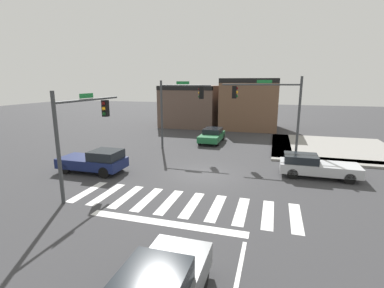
{
  "coord_description": "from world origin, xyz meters",
  "views": [
    {
      "loc": [
        4.04,
        -16.32,
        5.66
      ],
      "look_at": [
        -1.34,
        1.97,
        1.45
      ],
      "focal_mm": 26.29,
      "sensor_mm": 36.0,
      "label": 1
    }
  ],
  "objects_px": {
    "car_green": "(212,135)",
    "car_silver": "(315,166)",
    "car_navy": "(95,161)",
    "traffic_signal_southwest": "(83,123)",
    "traffic_signal_northeast": "(270,103)",
    "traffic_signal_northwest": "(179,103)"
  },
  "relations": [
    {
      "from": "traffic_signal_southwest",
      "to": "traffic_signal_northeast",
      "type": "bearing_deg",
      "value": -42.85
    },
    {
      "from": "traffic_signal_southwest",
      "to": "car_navy",
      "type": "bearing_deg",
      "value": 27.06
    },
    {
      "from": "traffic_signal_northeast",
      "to": "car_green",
      "type": "relative_size",
      "value": 1.44
    },
    {
      "from": "car_green",
      "to": "car_navy",
      "type": "distance_m",
      "value": 12.24
    },
    {
      "from": "traffic_signal_northeast",
      "to": "car_silver",
      "type": "relative_size",
      "value": 1.35
    },
    {
      "from": "car_green",
      "to": "car_navy",
      "type": "xyz_separation_m",
      "value": [
        -5.17,
        -11.09,
        0.05
      ]
    },
    {
      "from": "traffic_signal_northwest",
      "to": "traffic_signal_southwest",
      "type": "relative_size",
      "value": 1.09
    },
    {
      "from": "car_green",
      "to": "car_navy",
      "type": "height_order",
      "value": "car_navy"
    },
    {
      "from": "traffic_signal_southwest",
      "to": "car_green",
      "type": "height_order",
      "value": "traffic_signal_southwest"
    },
    {
      "from": "traffic_signal_northeast",
      "to": "car_green",
      "type": "xyz_separation_m",
      "value": [
        -5.25,
        3.94,
        -3.46
      ]
    },
    {
      "from": "car_silver",
      "to": "car_navy",
      "type": "xyz_separation_m",
      "value": [
        -13.33,
        -3.01,
        0.07
      ]
    },
    {
      "from": "car_green",
      "to": "traffic_signal_southwest",
      "type": "bearing_deg",
      "value": -15.59
    },
    {
      "from": "car_green",
      "to": "car_silver",
      "type": "bearing_deg",
      "value": 45.25
    },
    {
      "from": "car_green",
      "to": "car_silver",
      "type": "xyz_separation_m",
      "value": [
        8.16,
        -8.09,
        -0.01
      ]
    },
    {
      "from": "car_navy",
      "to": "traffic_signal_northwest",
      "type": "bearing_deg",
      "value": -112.5
    },
    {
      "from": "traffic_signal_northwest",
      "to": "car_navy",
      "type": "bearing_deg",
      "value": -112.5
    },
    {
      "from": "traffic_signal_southwest",
      "to": "car_green",
      "type": "bearing_deg",
      "value": -15.59
    },
    {
      "from": "car_green",
      "to": "car_silver",
      "type": "height_order",
      "value": "car_silver"
    },
    {
      "from": "traffic_signal_northwest",
      "to": "car_navy",
      "type": "xyz_separation_m",
      "value": [
        -3.08,
        -7.43,
        -3.24
      ]
    },
    {
      "from": "traffic_signal_northwest",
      "to": "car_silver",
      "type": "height_order",
      "value": "traffic_signal_northwest"
    },
    {
      "from": "car_navy",
      "to": "car_green",
      "type": "bearing_deg",
      "value": -115.01
    },
    {
      "from": "traffic_signal_southwest",
      "to": "car_silver",
      "type": "distance_m",
      "value": 13.57
    }
  ]
}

